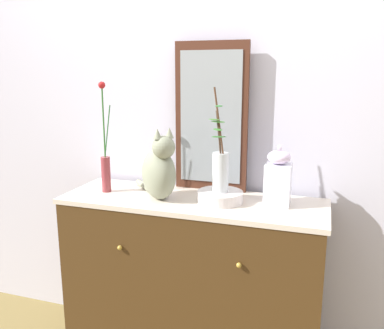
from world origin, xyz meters
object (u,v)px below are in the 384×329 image
at_px(vase_glass_clear, 220,168).
at_px(jar_lidded_porcelain, 278,179).
at_px(mirror_leaning, 211,118).
at_px(sideboard, 192,284).
at_px(cat_sitting, 159,170).
at_px(bowl_porcelain, 220,196).
at_px(vase_slim_green, 106,164).

xyz_separation_m(vase_glass_clear, jar_lidded_porcelain, (0.27, 0.05, -0.04)).
relative_size(mirror_leaning, vase_glass_clear, 1.55).
xyz_separation_m(sideboard, cat_sitting, (-0.16, -0.05, 0.62)).
relative_size(vase_glass_clear, jar_lidded_porcelain, 1.74).
relative_size(sideboard, mirror_leaning, 1.71).
xyz_separation_m(sideboard, jar_lidded_porcelain, (0.42, 0.05, 0.60)).
relative_size(cat_sitting, jar_lidded_porcelain, 1.26).
xyz_separation_m(mirror_leaning, jar_lidded_porcelain, (0.38, -0.16, -0.26)).
height_order(bowl_porcelain, vase_glass_clear, vase_glass_clear).
bearing_deg(mirror_leaning, bowl_porcelain, -61.69).
bearing_deg(cat_sitting, bowl_porcelain, 9.60).
bearing_deg(sideboard, jar_lidded_porcelain, 6.31).
height_order(cat_sitting, vase_slim_green, vase_slim_green).
xyz_separation_m(sideboard, vase_glass_clear, (0.15, 0.00, 0.65)).
xyz_separation_m(sideboard, mirror_leaning, (0.04, 0.20, 0.87)).
distance_m(cat_sitting, vase_glass_clear, 0.31).
bearing_deg(mirror_leaning, cat_sitting, -128.42).
height_order(vase_slim_green, vase_glass_clear, vase_slim_green).
distance_m(sideboard, jar_lidded_porcelain, 0.74).
bearing_deg(mirror_leaning, sideboard, -101.12).
xyz_separation_m(sideboard, bowl_porcelain, (0.15, 0.00, 0.50)).
relative_size(sideboard, vase_slim_green, 2.30).
distance_m(mirror_leaning, cat_sitting, 0.40).
xyz_separation_m(vase_slim_green, bowl_porcelain, (0.63, 0.02, -0.13)).
height_order(mirror_leaning, bowl_porcelain, mirror_leaning).
xyz_separation_m(bowl_porcelain, jar_lidded_porcelain, (0.27, 0.04, 0.10)).
xyz_separation_m(vase_slim_green, vase_glass_clear, (0.63, 0.02, 0.02)).
bearing_deg(vase_glass_clear, vase_slim_green, -178.62).
distance_m(vase_slim_green, vase_glass_clear, 0.63).
distance_m(mirror_leaning, jar_lidded_porcelain, 0.49).
bearing_deg(jar_lidded_porcelain, vase_slim_green, -176.16).
xyz_separation_m(cat_sitting, vase_glass_clear, (0.30, 0.05, 0.02)).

